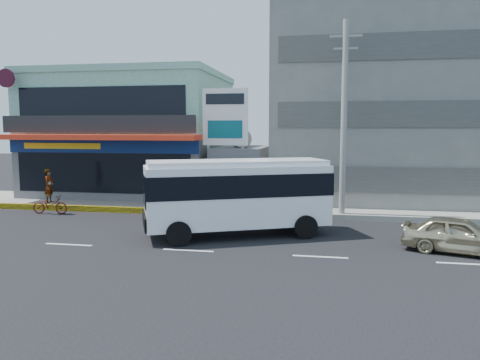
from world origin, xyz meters
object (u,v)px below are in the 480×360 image
(minibus, at_px, (237,191))
(motorcycle_rider, at_px, (50,199))
(shop_building, at_px, (134,138))
(billboard, at_px, (225,124))
(sedan, at_px, (459,235))
(concrete_building, at_px, (404,92))
(satellite_dish, at_px, (240,146))
(utility_pole_near, at_px, (344,119))

(minibus, relative_size, motorcycle_rider, 3.35)
(shop_building, relative_size, billboard, 1.80)
(shop_building, distance_m, billboard, 8.92)
(minibus, xyz_separation_m, sedan, (8.73, -1.30, -1.28))
(motorcycle_rider, bearing_deg, shop_building, 78.12)
(concrete_building, relative_size, satellite_dish, 10.67)
(concrete_building, xyz_separation_m, motorcycle_rider, (-19.65, -8.92, -6.19))
(motorcycle_rider, bearing_deg, sedan, -13.05)
(satellite_dish, relative_size, utility_pole_near, 0.15)
(satellite_dish, xyz_separation_m, billboard, (-0.50, -1.80, 1.35))
(sedan, xyz_separation_m, motorcycle_rider, (-19.77, 4.58, 0.12))
(minibus, height_order, motorcycle_rider, minibus)
(concrete_building, height_order, sedan, concrete_building)
(concrete_building, height_order, satellite_dish, concrete_building)
(minibus, xyz_separation_m, motorcycle_rider, (-11.04, 3.29, -1.16))
(billboard, bearing_deg, sedan, -35.95)
(concrete_building, relative_size, sedan, 3.94)
(utility_pole_near, bearing_deg, shop_building, 154.94)
(concrete_building, bearing_deg, billboard, -151.08)
(satellite_dish, xyz_separation_m, sedan, (10.12, -9.50, -2.88))
(concrete_building, height_order, billboard, concrete_building)
(billboard, distance_m, utility_pole_near, 6.75)
(minibus, bearing_deg, billboard, 106.44)
(concrete_building, xyz_separation_m, satellite_dish, (-10.00, -4.00, -3.42))
(minibus, bearing_deg, sedan, -8.45)
(shop_building, bearing_deg, minibus, -49.89)
(concrete_building, distance_m, motorcycle_rider, 22.45)
(billboard, relative_size, sedan, 1.70)
(satellite_dish, relative_size, motorcycle_rider, 0.61)
(billboard, height_order, utility_pole_near, utility_pole_near)
(concrete_building, xyz_separation_m, billboard, (-10.50, -5.80, -2.07))
(shop_building, height_order, billboard, shop_building)
(shop_building, relative_size, concrete_building, 0.77)
(sedan, height_order, motorcycle_rider, motorcycle_rider)
(concrete_building, bearing_deg, minibus, -125.20)
(satellite_dish, xyz_separation_m, minibus, (1.39, -8.20, -1.60))
(sedan, bearing_deg, shop_building, 73.15)
(shop_building, relative_size, motorcycle_rider, 5.05)
(concrete_building, distance_m, utility_pole_near, 8.79)
(satellite_dish, bearing_deg, sedan, -43.20)
(sedan, bearing_deg, utility_pole_near, 52.53)
(shop_building, distance_m, minibus, 14.72)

